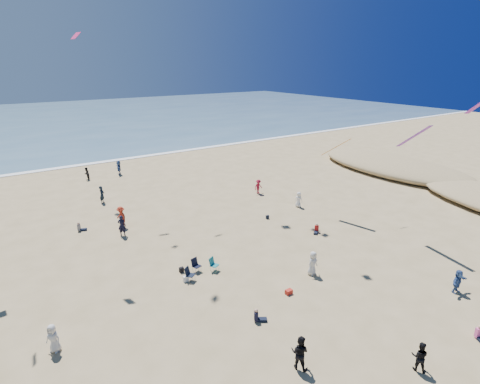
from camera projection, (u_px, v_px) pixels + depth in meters
ground at (296, 356)px, 18.96m from camera, size 220.00×220.00×0.00m
ocean at (38, 121)px, 93.22m from camera, size 220.00×100.00×0.06m
surf_line at (85, 164)px, 54.13m from camera, size 220.00×1.20×0.08m
standing_flyers at (196, 219)px, 33.29m from camera, size 25.01×42.63×1.90m
seated_group at (294, 281)px, 24.63m from camera, size 18.12×29.74×0.84m
chair_cluster at (201, 268)px, 26.05m from camera, size 2.82×1.59×1.00m
white_tote at (186, 279)px, 25.31m from camera, size 0.35×0.20×0.40m
black_backpack at (182, 270)px, 26.42m from camera, size 0.30×0.22×0.38m
cooler at (289, 292)px, 23.96m from camera, size 0.45×0.30×0.30m
navy_bag at (267, 217)px, 35.45m from camera, size 0.28×0.18×0.34m
kites_aloft at (286, 38)px, 29.15m from camera, size 39.12×38.07×29.65m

